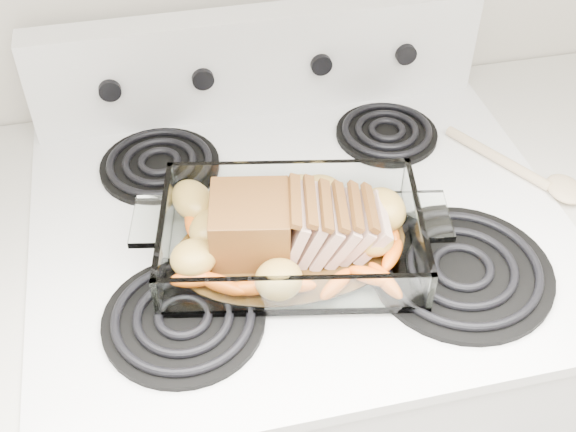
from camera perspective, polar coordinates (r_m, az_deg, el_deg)
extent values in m
cube|color=white|center=(1.44, 0.66, -13.92)|extent=(0.76, 0.65, 0.92)
cube|color=white|center=(1.08, 0.86, -0.41)|extent=(0.78, 0.67, 0.02)
cube|color=white|center=(1.25, -2.32, 12.14)|extent=(0.76, 0.06, 0.18)
cylinder|color=black|center=(0.94, -8.23, -8.13)|extent=(0.21, 0.21, 0.01)
cylinder|color=black|center=(1.02, 13.52, -4.26)|extent=(0.25, 0.25, 0.01)
cylinder|color=black|center=(1.17, -10.08, 3.94)|extent=(0.19, 0.19, 0.01)
cylinder|color=black|center=(1.23, 7.79, 6.45)|extent=(0.17, 0.17, 0.01)
cylinder|color=black|center=(1.21, -13.90, 9.70)|extent=(0.04, 0.02, 0.04)
cylinder|color=black|center=(1.21, -6.76, 10.78)|extent=(0.04, 0.02, 0.04)
cylinder|color=black|center=(1.24, 2.60, 11.95)|extent=(0.04, 0.02, 0.04)
cylinder|color=black|center=(1.28, 9.24, 12.58)|extent=(0.04, 0.02, 0.04)
cube|color=white|center=(1.01, 0.25, -2.59)|extent=(0.35, 0.23, 0.01)
cube|color=white|center=(0.91, 1.86, -6.04)|extent=(0.35, 0.01, 0.06)
cube|color=white|center=(1.06, -1.10, 2.93)|extent=(0.35, 0.01, 0.06)
cube|color=white|center=(0.97, -9.73, -2.77)|extent=(0.01, 0.23, 0.06)
cube|color=white|center=(1.02, 9.69, 0.32)|extent=(0.01, 0.23, 0.06)
cylinder|color=#40290E|center=(1.00, 0.25, -2.35)|extent=(0.20, 0.20, 0.00)
cube|color=brown|center=(0.96, -2.94, -1.18)|extent=(0.11, 0.11, 0.09)
cube|color=tan|center=(0.97, 0.55, -0.73)|extent=(0.04, 0.10, 0.08)
cube|color=tan|center=(0.98, 1.69, -0.61)|extent=(0.04, 0.10, 0.08)
cube|color=tan|center=(0.98, 2.83, -0.49)|extent=(0.05, 0.10, 0.07)
cube|color=tan|center=(0.99, 3.95, -0.38)|extent=(0.05, 0.09, 0.07)
cube|color=tan|center=(1.00, 5.06, -0.26)|extent=(0.05, 0.09, 0.06)
cube|color=tan|center=(1.00, 6.15, -0.15)|extent=(0.05, 0.09, 0.06)
ellipsoid|color=orange|center=(0.93, -8.08, -7.12)|extent=(0.06, 0.02, 0.02)
ellipsoid|color=orange|center=(0.97, 8.49, -4.29)|extent=(0.06, 0.02, 0.02)
ellipsoid|color=orange|center=(1.05, 8.91, 0.28)|extent=(0.06, 0.02, 0.02)
ellipsoid|color=orange|center=(1.01, -9.57, -1.74)|extent=(0.06, 0.02, 0.02)
ellipsoid|color=#B08938|center=(1.03, -9.88, 0.32)|extent=(0.07, 0.06, 0.05)
ellipsoid|color=#B08938|center=(1.06, 0.28, 2.29)|extent=(0.07, 0.06, 0.05)
ellipsoid|color=#B08938|center=(1.00, 8.04, -1.10)|extent=(0.07, 0.06, 0.05)
cylinder|color=beige|center=(1.21, 16.19, 4.47)|extent=(0.11, 0.18, 0.02)
ellipsoid|color=beige|center=(1.18, 21.05, 2.01)|extent=(0.05, 0.07, 0.02)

